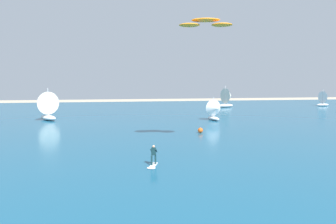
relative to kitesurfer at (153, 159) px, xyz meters
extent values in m
cube|color=navy|center=(2.22, 32.63, -0.65)|extent=(160.00, 90.00, 0.10)
cube|color=white|center=(0.06, 0.18, -0.58)|extent=(0.85, 1.47, 0.05)
cylinder|color=#143338|center=(-0.11, 0.05, -0.15)|extent=(0.14, 0.14, 0.80)
cylinder|color=#143338|center=(0.23, 0.32, -0.15)|extent=(0.14, 0.14, 0.80)
cube|color=#143338|center=(0.06, 0.18, 0.55)|extent=(0.41, 0.32, 0.60)
sphere|color=tan|center=(0.06, 0.18, 0.96)|extent=(0.22, 0.22, 0.22)
cylinder|color=#143338|center=(-0.12, 0.33, 0.60)|extent=(0.24, 0.51, 0.39)
cylinder|color=#143338|center=(0.29, 0.19, 0.60)|extent=(0.24, 0.51, 0.39)
ellipsoid|color=white|center=(-0.24, -0.72, -0.56)|extent=(0.85, 0.79, 0.08)
ellipsoid|color=orange|center=(6.27, 7.03, 12.48)|extent=(3.24, 2.33, 0.34)
ellipsoid|color=orange|center=(4.64, 7.38, 11.99)|extent=(2.47, 2.17, 0.34)
ellipsoid|color=orange|center=(7.90, 6.69, 11.99)|extent=(2.47, 2.17, 0.34)
ellipsoid|color=silver|center=(-14.83, 31.75, -0.16)|extent=(4.11, 4.73, 0.88)
cylinder|color=silver|center=(-14.70, 31.58, 2.63)|extent=(0.15, 0.15, 4.70)
cone|color=silver|center=(-15.31, 32.40, 2.40)|extent=(4.40, 4.01, 3.95)
ellipsoid|color=silver|center=(24.68, 51.86, -0.17)|extent=(4.93, 3.04, 0.87)
cylinder|color=silver|center=(24.47, 51.79, 2.60)|extent=(0.15, 0.15, 4.67)
cone|color=silver|center=(25.44, 52.12, 2.37)|extent=(3.21, 4.37, 3.92)
ellipsoid|color=white|center=(13.67, 27.19, -0.29)|extent=(1.83, 3.55, 0.64)
cylinder|color=silver|center=(13.64, 27.35, 1.73)|extent=(0.11, 0.11, 3.39)
cone|color=white|center=(13.79, 26.62, 1.56)|extent=(3.09, 2.03, 2.84)
ellipsoid|color=silver|center=(51.92, 51.19, -0.25)|extent=(3.97, 1.92, 0.71)
cylinder|color=silver|center=(51.74, 51.16, 2.01)|extent=(0.12, 0.12, 3.81)
cone|color=white|center=(52.56, 51.30, 1.82)|extent=(2.17, 3.43, 3.20)
sphere|color=#E55919|center=(7.96, 14.81, -0.26)|extent=(0.68, 0.68, 0.68)
camera|label=1|loc=(-2.73, -24.46, 6.31)|focal=33.10mm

